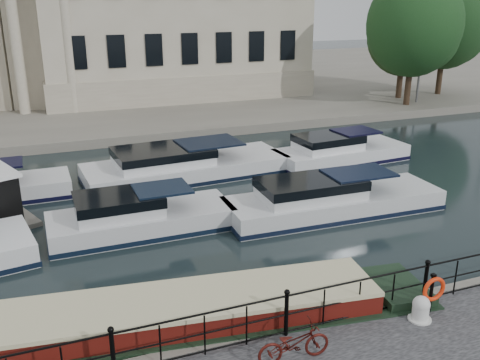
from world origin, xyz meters
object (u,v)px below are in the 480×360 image
(life_ring_post, at_px, (434,290))
(narrowboat, at_px, (111,338))
(bicycle, at_px, (294,343))
(mooring_bollard, at_px, (421,309))

(life_ring_post, xyz_separation_m, narrowboat, (-7.67, 2.18, -0.86))
(life_ring_post, bearing_deg, bicycle, -174.69)
(bicycle, xyz_separation_m, life_ring_post, (4.07, 0.38, 0.24))
(life_ring_post, bearing_deg, narrowboat, 164.16)
(bicycle, distance_m, mooring_bollard, 3.63)
(life_ring_post, bearing_deg, mooring_bollard, -164.11)
(bicycle, bearing_deg, narrowboat, 57.58)
(mooring_bollard, height_order, narrowboat, narrowboat)
(bicycle, distance_m, life_ring_post, 4.09)
(mooring_bollard, distance_m, life_ring_post, 0.59)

